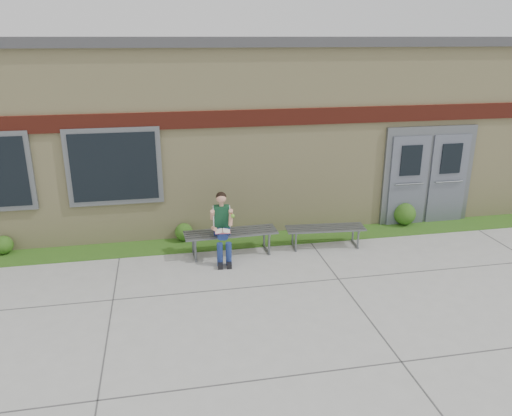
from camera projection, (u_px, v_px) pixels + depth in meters
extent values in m
plane|color=#9E9E99|center=(293.00, 298.00, 8.48)|extent=(80.00, 80.00, 0.00)
cube|color=#225416|center=(262.00, 239.00, 10.89)|extent=(16.00, 0.80, 0.02)
cube|color=beige|center=(237.00, 123.00, 13.40)|extent=(16.00, 6.00, 4.00)
cube|color=#3F3F42|center=(236.00, 41.00, 12.71)|extent=(16.20, 6.20, 0.20)
cube|color=maroon|center=(259.00, 118.00, 10.39)|extent=(16.00, 0.06, 0.35)
cube|color=slate|center=(114.00, 167.00, 10.13)|extent=(1.90, 0.08, 1.60)
cube|color=black|center=(114.00, 167.00, 10.09)|extent=(1.70, 0.04, 1.40)
cube|color=slate|center=(427.00, 175.00, 11.58)|extent=(2.20, 0.08, 2.30)
cube|color=slate|center=(408.00, 181.00, 11.47)|extent=(0.92, 0.06, 2.10)
cube|color=slate|center=(448.00, 179.00, 11.65)|extent=(0.92, 0.06, 2.10)
cube|color=slate|center=(231.00, 232.00, 10.05)|extent=(1.89, 0.59, 0.04)
cube|color=slate|center=(194.00, 247.00, 9.99)|extent=(0.07, 0.52, 0.43)
cube|color=slate|center=(267.00, 241.00, 10.26)|extent=(0.07, 0.52, 0.43)
cube|color=slate|center=(325.00, 228.00, 10.43)|extent=(1.68, 0.59, 0.03)
cube|color=slate|center=(295.00, 240.00, 10.38)|extent=(0.08, 0.46, 0.38)
cube|color=slate|center=(355.00, 236.00, 10.62)|extent=(0.08, 0.46, 0.38)
cube|color=navy|center=(222.00, 230.00, 9.93)|extent=(0.34, 0.25, 0.15)
cube|color=#0F3A22|center=(222.00, 216.00, 9.82)|extent=(0.32, 0.21, 0.43)
sphere|color=tan|center=(221.00, 198.00, 9.69)|extent=(0.21, 0.21, 0.20)
sphere|color=black|center=(221.00, 197.00, 9.70)|extent=(0.22, 0.22, 0.21)
cylinder|color=navy|center=(218.00, 234.00, 9.69)|extent=(0.17, 0.41, 0.14)
cylinder|color=navy|center=(227.00, 233.00, 9.71)|extent=(0.17, 0.41, 0.14)
cylinder|color=navy|center=(220.00, 254.00, 9.59)|extent=(0.11, 0.11, 0.47)
cylinder|color=navy|center=(229.00, 254.00, 9.61)|extent=(0.11, 0.11, 0.47)
cube|color=black|center=(220.00, 265.00, 9.59)|extent=(0.11, 0.25, 0.09)
cube|color=black|center=(229.00, 264.00, 9.61)|extent=(0.11, 0.25, 0.09)
cylinder|color=tan|center=(212.00, 215.00, 9.73)|extent=(0.10, 0.22, 0.25)
cylinder|color=tan|center=(231.00, 214.00, 9.77)|extent=(0.10, 0.22, 0.25)
cube|color=white|center=(223.00, 231.00, 9.56)|extent=(0.31, 0.23, 0.01)
cube|color=#E35567|center=(223.00, 232.00, 9.56)|extent=(0.31, 0.24, 0.01)
sphere|color=#6AB22F|center=(233.00, 216.00, 9.64)|extent=(0.08, 0.08, 0.08)
sphere|color=#225416|center=(3.00, 245.00, 10.10)|extent=(0.38, 0.38, 0.38)
sphere|color=#225416|center=(184.00, 232.00, 10.76)|extent=(0.38, 0.38, 0.38)
sphere|color=#225416|center=(405.00, 214.00, 11.66)|extent=(0.52, 0.52, 0.52)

